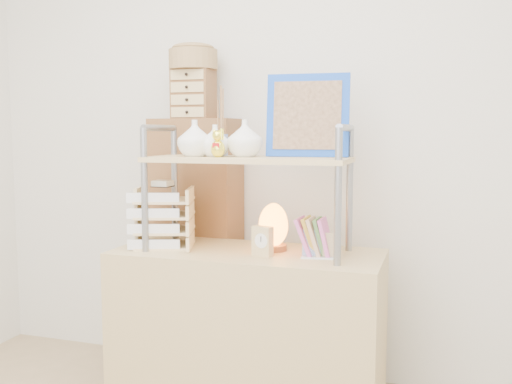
# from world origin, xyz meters

# --- Properties ---
(desk) EXTENTS (1.20, 0.50, 0.75)m
(desk) POSITION_xyz_m (0.00, 1.20, 0.38)
(desk) COLOR tan
(desk) RESTS_ON ground
(cabinet) EXTENTS (0.46, 0.26, 1.35)m
(cabinet) POSITION_xyz_m (-0.41, 1.57, 0.68)
(cabinet) COLOR brown
(cabinet) RESTS_ON ground
(hutch) EXTENTS (0.90, 0.34, 0.79)m
(hutch) POSITION_xyz_m (-0.01, 1.21, 1.19)
(hutch) COLOR gray
(hutch) RESTS_ON desk
(letter_tray) EXTENTS (0.31, 0.31, 0.31)m
(letter_tray) POSITION_xyz_m (-0.40, 1.17, 0.87)
(letter_tray) COLOR #DBB583
(letter_tray) RESTS_ON desk
(salt_lamp) EXTENTS (0.14, 0.13, 0.21)m
(salt_lamp) POSITION_xyz_m (0.11, 1.25, 0.86)
(salt_lamp) COLOR brown
(salt_lamp) RESTS_ON desk
(desk_clock) EXTENTS (0.10, 0.06, 0.13)m
(desk_clock) POSITION_xyz_m (0.09, 1.13, 0.81)
(desk_clock) COLOR tan
(desk_clock) RESTS_ON desk
(postcard_stand) EXTENTS (0.17, 0.07, 0.12)m
(postcard_stand) POSITION_xyz_m (0.34, 1.16, 0.78)
(postcard_stand) COLOR white
(postcard_stand) RESTS_ON desk
(drawer_chest) EXTENTS (0.20, 0.16, 0.25)m
(drawer_chest) POSITION_xyz_m (-0.41, 1.55, 1.48)
(drawer_chest) COLOR brown
(drawer_chest) RESTS_ON cabinet
(woven_basket) EXTENTS (0.25, 0.25, 0.10)m
(woven_basket) POSITION_xyz_m (-0.41, 1.55, 1.65)
(woven_basket) COLOR #997345
(woven_basket) RESTS_ON drawer_chest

